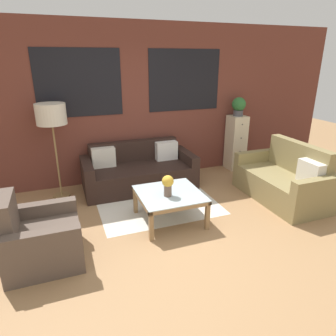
{
  "coord_description": "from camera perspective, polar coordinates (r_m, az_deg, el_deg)",
  "views": [
    {
      "loc": [
        -1.36,
        -2.91,
        2.18
      ],
      "look_at": [
        0.19,
        1.26,
        0.55
      ],
      "focal_mm": 32.0,
      "sensor_mm": 36.0,
      "label": 1
    }
  ],
  "objects": [
    {
      "name": "ground_plane",
      "position": [
        3.89,
        3.92,
        -14.1
      ],
      "size": [
        16.0,
        16.0,
        0.0
      ],
      "primitive_type": "plane",
      "color": "#9E754C"
    },
    {
      "name": "wall_back_brick",
      "position": [
        5.58,
        -6.24,
        12.02
      ],
      "size": [
        8.4,
        0.09,
        2.8
      ],
      "color": "brown",
      "rests_on": "ground_plane"
    },
    {
      "name": "rug",
      "position": [
        4.85,
        -2.19,
        -6.59
      ],
      "size": [
        1.84,
        1.5,
        0.0
      ],
      "color": "silver",
      "rests_on": "ground_plane"
    },
    {
      "name": "couch_dark",
      "position": [
        5.37,
        -5.59,
        -0.73
      ],
      "size": [
        1.94,
        0.88,
        0.78
      ],
      "color": "black",
      "rests_on": "ground_plane"
    },
    {
      "name": "settee_vintage",
      "position": [
        5.22,
        21.15,
        -2.34
      ],
      "size": [
        0.8,
        1.55,
        0.92
      ],
      "color": "olive",
      "rests_on": "ground_plane"
    },
    {
      "name": "armchair_corner",
      "position": [
        3.74,
        -23.16,
        -12.34
      ],
      "size": [
        0.8,
        0.82,
        0.84
      ],
      "color": "brown",
      "rests_on": "ground_plane"
    },
    {
      "name": "coffee_table",
      "position": [
        4.19,
        0.29,
        -5.56
      ],
      "size": [
        0.86,
        0.86,
        0.43
      ],
      "color": "silver",
      "rests_on": "ground_plane"
    },
    {
      "name": "floor_lamp",
      "position": [
        4.99,
        -21.36,
        9.1
      ],
      "size": [
        0.46,
        0.46,
        1.55
      ],
      "color": "olive",
      "rests_on": "ground_plane"
    },
    {
      "name": "drawer_cabinet",
      "position": [
        6.34,
        12.78,
        4.72
      ],
      "size": [
        0.33,
        0.36,
        1.11
      ],
      "color": "beige",
      "rests_on": "ground_plane"
    },
    {
      "name": "potted_plant",
      "position": [
        6.19,
        13.32,
        11.47
      ],
      "size": [
        0.27,
        0.27,
        0.37
      ],
      "color": "#47474C",
      "rests_on": "drawer_cabinet"
    },
    {
      "name": "flower_vase",
      "position": [
        4.01,
        -0.04,
        -3.07
      ],
      "size": [
        0.16,
        0.16,
        0.29
      ],
      "color": "brown",
      "rests_on": "coffee_table"
    }
  ]
}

